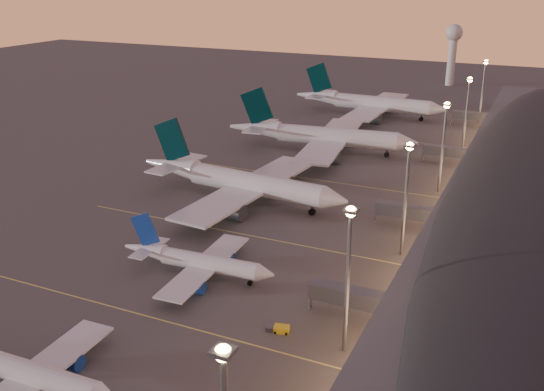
{
  "coord_description": "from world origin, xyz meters",
  "views": [
    {
      "loc": [
        60.89,
        -82.72,
        59.62
      ],
      "look_at": [
        2.0,
        45.0,
        7.0
      ],
      "focal_mm": 40.0,
      "sensor_mm": 36.0,
      "label": 1
    }
  ],
  "objects": [
    {
      "name": "light_masts",
      "position": [
        36.0,
        65.0,
        17.55
      ],
      "size": [
        2.2,
        217.2,
        25.9
      ],
      "color": "slate",
      "rests_on": "ground"
    },
    {
      "name": "baggage_tug_c",
      "position": [
        23.81,
        0.5,
        0.55
      ],
      "size": [
        4.32,
        2.48,
        1.21
      ],
      "rotation": [
        0.0,
        0.0,
        0.22
      ],
      "color": "gold",
      "rests_on": "ground"
    },
    {
      "name": "airliner_wide_mid",
      "position": [
        -9.11,
        109.29,
        5.5
      ],
      "size": [
        66.79,
        61.27,
        21.37
      ],
      "rotation": [
        0.0,
        0.0,
        0.12
      ],
      "color": "silver",
      "rests_on": "ground"
    },
    {
      "name": "ground",
      "position": [
        0.0,
        0.0,
        0.0
      ],
      "size": [
        700.0,
        700.0,
        0.0
      ],
      "primitive_type": "plane",
      "color": "#474441"
    },
    {
      "name": "terminal_building",
      "position": [
        61.84,
        72.47,
        8.78
      ],
      "size": [
        56.35,
        255.0,
        17.46
      ],
      "color": "#505055",
      "rests_on": "ground"
    },
    {
      "name": "airliner_narrow_south",
      "position": [
        -4.93,
        -29.82,
        3.26
      ],
      "size": [
        35.25,
        31.43,
        12.62
      ],
      "rotation": [
        0.0,
        0.0,
        0.03
      ],
      "color": "silver",
      "rests_on": "ground"
    },
    {
      "name": "airliner_wide_near",
      "position": [
        -12.66,
        55.21,
        5.32
      ],
      "size": [
        64.61,
        59.07,
        20.66
      ],
      "rotation": [
        0.0,
        0.0,
        -0.09
      ],
      "color": "silver",
      "rests_on": "ground"
    },
    {
      "name": "airliner_narrow_north",
      "position": [
        -0.14,
        12.59,
        3.18
      ],
      "size": [
        34.47,
        30.81,
        12.32
      ],
      "rotation": [
        0.0,
        0.0,
        0.06
      ],
      "color": "silver",
      "rests_on": "ground"
    },
    {
      "name": "radar_tower",
      "position": [
        10.0,
        260.0,
        21.87
      ],
      "size": [
        9.0,
        9.0,
        32.5
      ],
      "color": "silver",
      "rests_on": "ground"
    },
    {
      "name": "airliner_wide_far",
      "position": [
        -9.55,
        169.74,
        5.52
      ],
      "size": [
        66.91,
        60.83,
        21.44
      ],
      "rotation": [
        0.0,
        0.0,
        -0.03
      ],
      "color": "silver",
      "rests_on": "ground"
    },
    {
      "name": "lane_markings",
      "position": [
        0.0,
        40.0,
        0.01
      ],
      "size": [
        90.0,
        180.36,
        0.0
      ],
      "color": "#D8C659",
      "rests_on": "ground"
    }
  ]
}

